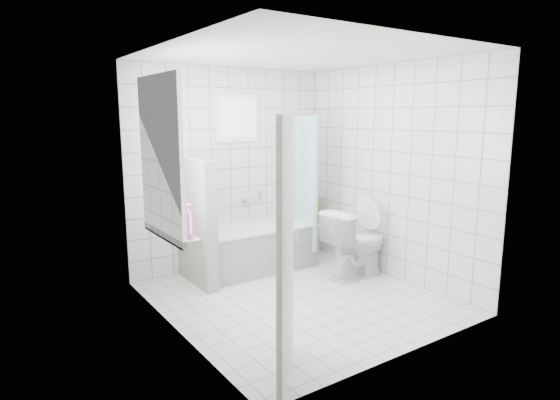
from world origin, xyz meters
TOP-DOWN VIEW (x-y plane):
  - ground at (0.00, 0.00)m, footprint 3.00×3.00m
  - ceiling at (0.00, 0.00)m, footprint 3.00×3.00m
  - wall_back at (0.00, 1.50)m, footprint 2.80×0.02m
  - wall_front at (0.00, -1.50)m, footprint 2.80×0.02m
  - wall_left at (-1.40, 0.00)m, footprint 0.02×3.00m
  - wall_right at (1.40, 0.00)m, footprint 0.02×3.00m
  - window_left at (-1.35, 0.30)m, footprint 0.01×0.90m
  - window_back at (0.10, 1.46)m, footprint 0.50×0.01m
  - window_sill at (-1.31, 0.30)m, footprint 0.18×1.02m
  - door at (-0.99, -1.18)m, footprint 0.56×0.63m
  - bathtub at (0.14, 1.12)m, footprint 1.55×0.77m
  - partition_wall at (-0.70, 1.07)m, footprint 0.15×0.85m
  - tiled_ledge at (1.22, 1.38)m, footprint 0.40×0.24m
  - toilet at (1.03, 0.17)m, footprint 0.86×0.51m
  - curtain_rod at (0.85, 1.10)m, footprint 0.02×0.80m
  - shower_curtain at (0.85, 0.97)m, footprint 0.14×0.48m
  - tub_faucet at (0.24, 1.46)m, footprint 0.18×0.06m
  - sill_bottles at (-1.30, 0.20)m, footprint 0.16×0.82m
  - ledge_bottles at (1.22, 1.36)m, footprint 0.21×0.17m

SIDE VIEW (x-z plane):
  - ground at x=0.00m, z-range 0.00..0.00m
  - tiled_ledge at x=1.22m, z-range 0.00..0.55m
  - bathtub at x=0.14m, z-range 0.00..0.58m
  - toilet at x=1.03m, z-range 0.00..0.86m
  - ledge_bottles at x=1.22m, z-range 0.54..0.82m
  - partition_wall at x=-0.70m, z-range 0.00..1.50m
  - tub_faucet at x=0.24m, z-range 0.82..0.88m
  - window_sill at x=-1.31m, z-range 0.82..0.90m
  - door at x=-0.99m, z-range 0.00..2.00m
  - sill_bottles at x=-1.30m, z-range 0.88..1.20m
  - shower_curtain at x=0.85m, z-range 0.21..1.99m
  - wall_back at x=0.00m, z-range 0.00..2.60m
  - wall_front at x=0.00m, z-range 0.00..2.60m
  - wall_left at x=-1.40m, z-range 0.00..2.60m
  - wall_right at x=1.40m, z-range 0.00..2.60m
  - window_left at x=-1.35m, z-range 0.90..2.30m
  - window_back at x=0.10m, z-range 1.70..2.20m
  - curtain_rod at x=0.85m, z-range 1.99..2.01m
  - ceiling at x=0.00m, z-range 2.60..2.60m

